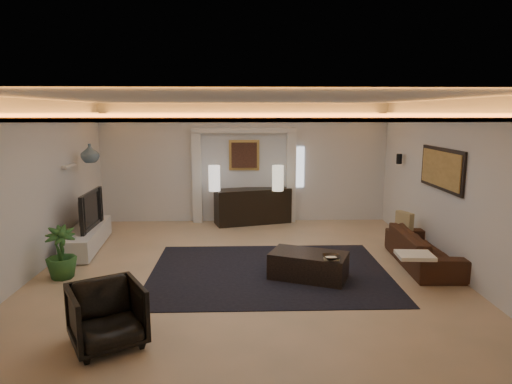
{
  "coord_description": "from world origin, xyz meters",
  "views": [
    {
      "loc": [
        -0.05,
        -7.41,
        2.69
      ],
      "look_at": [
        0.2,
        0.6,
        1.25
      ],
      "focal_mm": 31.33,
      "sensor_mm": 36.0,
      "label": 1
    }
  ],
  "objects_px": {
    "coffee_table": "(308,266)",
    "armchair": "(107,315)",
    "console": "(253,207)",
    "sofa": "(423,249)"
  },
  "relations": [
    {
      "from": "coffee_table",
      "to": "armchair",
      "type": "xyz_separation_m",
      "value": [
        -2.65,
        -2.05,
        0.16
      ]
    },
    {
      "from": "console",
      "to": "sofa",
      "type": "bearing_deg",
      "value": -62.41
    },
    {
      "from": "coffee_table",
      "to": "sofa",
      "type": "bearing_deg",
      "value": 37.95
    },
    {
      "from": "coffee_table",
      "to": "armchair",
      "type": "distance_m",
      "value": 3.35
    },
    {
      "from": "coffee_table",
      "to": "armchair",
      "type": "bearing_deg",
      "value": -119.79
    },
    {
      "from": "console",
      "to": "coffee_table",
      "type": "bearing_deg",
      "value": -93.16
    },
    {
      "from": "console",
      "to": "sofa",
      "type": "relative_size",
      "value": 0.9
    },
    {
      "from": "console",
      "to": "coffee_table",
      "type": "height_order",
      "value": "console"
    },
    {
      "from": "coffee_table",
      "to": "armchair",
      "type": "height_order",
      "value": "armchair"
    },
    {
      "from": "coffee_table",
      "to": "armchair",
      "type": "relative_size",
      "value": 1.51
    }
  ]
}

